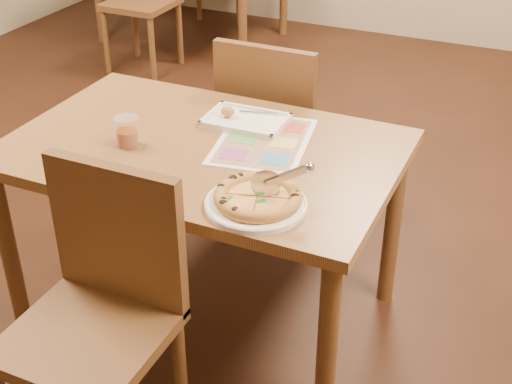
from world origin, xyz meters
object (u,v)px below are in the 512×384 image
at_px(chair_near, 103,284).
at_px(appetizer_tray, 244,122).
at_px(pizza_cutter, 280,178).
at_px(menu, 263,141).
at_px(chair_far, 273,118).
at_px(plate, 256,205).
at_px(glass_tumbler, 127,133).
at_px(dining_table, 203,168).
at_px(pizza, 258,197).

height_order(chair_near, appetizer_tray, chair_near).
xyz_separation_m(pizza_cutter, menu, (-0.21, 0.35, -0.09)).
distance_m(chair_far, plate, 0.95).
bearing_deg(plate, glass_tumbler, 162.24).
xyz_separation_m(chair_near, glass_tumbler, (-0.23, 0.50, 0.20)).
distance_m(pizza_cutter, glass_tumbler, 0.63).
distance_m(dining_table, menu, 0.22).
bearing_deg(dining_table, pizza, -39.63).
relative_size(pizza, appetizer_tray, 0.90).
xyz_separation_m(chair_far, pizza_cutter, (0.38, -0.84, 0.24)).
distance_m(pizza, glass_tumbler, 0.58).
relative_size(chair_near, appetizer_tray, 1.64).
height_order(dining_table, pizza, pizza).
height_order(appetizer_tray, glass_tumbler, glass_tumbler).
height_order(plate, pizza, pizza).
xyz_separation_m(chair_far, glass_tumbler, (-0.23, -0.70, 0.20)).
bearing_deg(pizza, plate, -104.69).
distance_m(dining_table, appetizer_tray, 0.23).
xyz_separation_m(chair_far, plate, (0.32, -0.88, 0.16)).
height_order(pizza_cutter, glass_tumbler, pizza_cutter).
xyz_separation_m(glass_tumbler, menu, (0.40, 0.21, -0.04)).
xyz_separation_m(dining_table, glass_tumbler, (-0.23, -0.10, 0.13)).
xyz_separation_m(pizza, menu, (-0.15, 0.38, -0.03)).
height_order(pizza, menu, pizza).
relative_size(pizza_cutter, appetizer_tray, 0.53).
bearing_deg(chair_near, glass_tumbler, 114.34).
bearing_deg(appetizer_tray, chair_near, -94.06).
bearing_deg(plate, pizza, 75.31).
bearing_deg(dining_table, pizza_cutter, -32.43).
bearing_deg(chair_near, pizza_cutter, 43.38).
distance_m(dining_table, plate, 0.43).
bearing_deg(glass_tumbler, chair_near, -65.66).
distance_m(pizza_cutter, appetizer_tray, 0.56).
relative_size(dining_table, menu, 3.11).
xyz_separation_m(chair_near, chair_far, (-0.00, 1.20, 0.00)).
bearing_deg(plate, pizza_cutter, 30.76).
relative_size(appetizer_tray, glass_tumbler, 2.83).
bearing_deg(menu, chair_far, 109.42).
bearing_deg(dining_table, menu, 32.28).
bearing_deg(appetizer_tray, pizza_cutter, -54.19).
distance_m(chair_near, chair_far, 1.20).
height_order(chair_near, glass_tumbler, chair_near).
bearing_deg(chair_near, menu, 76.29).
bearing_deg(glass_tumbler, menu, 27.75).
distance_m(appetizer_tray, glass_tumbler, 0.42).
xyz_separation_m(plate, pizza, (0.00, 0.01, 0.02)).
xyz_separation_m(pizza, pizza_cutter, (0.06, 0.03, 0.06)).
bearing_deg(menu, pizza_cutter, -59.47).
relative_size(plate, glass_tumbler, 2.92).
distance_m(plate, menu, 0.41).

